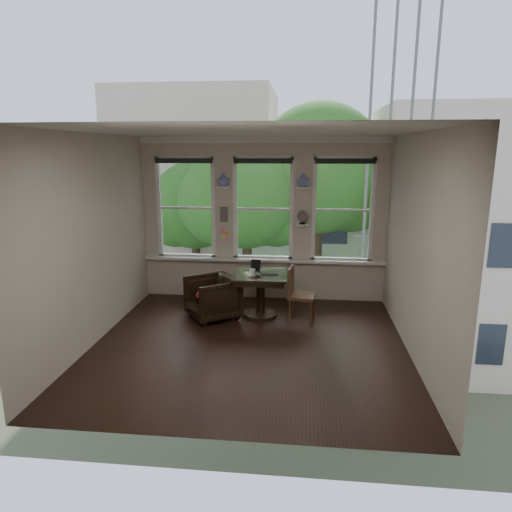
# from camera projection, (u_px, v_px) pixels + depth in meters

# --- Properties ---
(ground) EXTENTS (4.50, 4.50, 0.00)m
(ground) POSITION_uv_depth(u_px,v_px,m) (249.00, 345.00, 6.63)
(ground) COLOR black
(ground) RESTS_ON ground
(ceiling) EXTENTS (4.50, 4.50, 0.00)m
(ceiling) POSITION_uv_depth(u_px,v_px,m) (248.00, 131.00, 5.95)
(ceiling) COLOR silver
(ceiling) RESTS_ON ground
(wall_back) EXTENTS (4.50, 0.00, 4.50)m
(wall_back) POSITION_uv_depth(u_px,v_px,m) (263.00, 220.00, 8.47)
(wall_back) COLOR beige
(wall_back) RESTS_ON ground
(wall_front) EXTENTS (4.50, 0.00, 4.50)m
(wall_front) POSITION_uv_depth(u_px,v_px,m) (219.00, 294.00, 4.11)
(wall_front) COLOR beige
(wall_front) RESTS_ON ground
(wall_left) EXTENTS (0.00, 4.50, 4.50)m
(wall_left) POSITION_uv_depth(u_px,v_px,m) (93.00, 241.00, 6.52)
(wall_left) COLOR beige
(wall_left) RESTS_ON ground
(wall_right) EXTENTS (0.00, 4.50, 4.50)m
(wall_right) POSITION_uv_depth(u_px,v_px,m) (416.00, 247.00, 6.06)
(wall_right) COLOR beige
(wall_right) RESTS_ON ground
(window_left) EXTENTS (1.10, 0.12, 1.90)m
(window_left) POSITION_uv_depth(u_px,v_px,m) (187.00, 208.00, 8.57)
(window_left) COLOR white
(window_left) RESTS_ON ground
(window_center) EXTENTS (1.10, 0.12, 1.90)m
(window_center) POSITION_uv_depth(u_px,v_px,m) (263.00, 209.00, 8.42)
(window_center) COLOR white
(window_center) RESTS_ON ground
(window_right) EXTENTS (1.10, 0.12, 1.90)m
(window_right) POSITION_uv_depth(u_px,v_px,m) (343.00, 210.00, 8.27)
(window_right) COLOR white
(window_right) RESTS_ON ground
(shelf_left) EXTENTS (0.26, 0.16, 0.03)m
(shelf_left) POSITION_uv_depth(u_px,v_px,m) (223.00, 187.00, 8.31)
(shelf_left) COLOR white
(shelf_left) RESTS_ON ground
(shelf_right) EXTENTS (0.26, 0.16, 0.03)m
(shelf_right) POSITION_uv_depth(u_px,v_px,m) (303.00, 188.00, 8.16)
(shelf_right) COLOR white
(shelf_right) RESTS_ON ground
(intercom) EXTENTS (0.14, 0.06, 0.28)m
(intercom) POSITION_uv_depth(u_px,v_px,m) (224.00, 214.00, 8.45)
(intercom) COLOR #59544F
(intercom) RESTS_ON ground
(sticky_notes) EXTENTS (0.16, 0.01, 0.24)m
(sticky_notes) POSITION_uv_depth(u_px,v_px,m) (224.00, 233.00, 8.54)
(sticky_notes) COLOR pink
(sticky_notes) RESTS_ON ground
(desk_fan) EXTENTS (0.20, 0.20, 0.24)m
(desk_fan) POSITION_uv_depth(u_px,v_px,m) (302.00, 220.00, 8.27)
(desk_fan) COLOR #59544F
(desk_fan) RESTS_ON ground
(vase_left) EXTENTS (0.24, 0.24, 0.25)m
(vase_left) POSITION_uv_depth(u_px,v_px,m) (223.00, 179.00, 8.28)
(vase_left) COLOR silver
(vase_left) RESTS_ON shelf_left
(vase_right) EXTENTS (0.24, 0.24, 0.25)m
(vase_right) POSITION_uv_depth(u_px,v_px,m) (303.00, 180.00, 8.13)
(vase_right) COLOR silver
(vase_right) RESTS_ON shelf_right
(table) EXTENTS (0.90, 0.90, 0.75)m
(table) POSITION_uv_depth(u_px,v_px,m) (261.00, 295.00, 7.69)
(table) COLOR black
(table) RESTS_ON ground
(armchair_left) EXTENTS (1.08, 1.07, 0.71)m
(armchair_left) POSITION_uv_depth(u_px,v_px,m) (212.00, 298.00, 7.61)
(armchair_left) COLOR black
(armchair_left) RESTS_ON ground
(cushion_red) EXTENTS (0.45, 0.45, 0.06)m
(cushion_red) POSITION_uv_depth(u_px,v_px,m) (212.00, 292.00, 7.59)
(cushion_red) COLOR maroon
(cushion_red) RESTS_ON armchair_left
(side_chair_right) EXTENTS (0.47, 0.47, 0.92)m
(side_chair_right) POSITION_uv_depth(u_px,v_px,m) (302.00, 295.00, 7.40)
(side_chair_right) COLOR #483019
(side_chair_right) RESTS_ON ground
(laptop) EXTENTS (0.30, 0.20, 0.02)m
(laptop) POSITION_uv_depth(u_px,v_px,m) (269.00, 274.00, 7.52)
(laptop) COLOR black
(laptop) RESTS_ON table
(mug) EXTENTS (0.11, 0.11, 0.09)m
(mug) POSITION_uv_depth(u_px,v_px,m) (252.00, 272.00, 7.54)
(mug) COLOR white
(mug) RESTS_ON table
(drinking_glass) EXTENTS (0.13, 0.13, 0.09)m
(drinking_glass) POSITION_uv_depth(u_px,v_px,m) (258.00, 274.00, 7.44)
(drinking_glass) COLOR white
(drinking_glass) RESTS_ON table
(tablet) EXTENTS (0.17, 0.10, 0.22)m
(tablet) POSITION_uv_depth(u_px,v_px,m) (256.00, 266.00, 7.66)
(tablet) COLOR black
(tablet) RESTS_ON table
(papers) EXTENTS (0.32, 0.36, 0.00)m
(papers) POSITION_uv_depth(u_px,v_px,m) (253.00, 274.00, 7.60)
(papers) COLOR silver
(papers) RESTS_ON table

